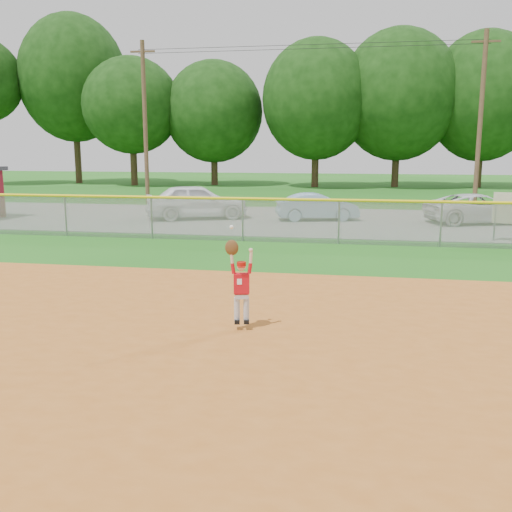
{
  "coord_description": "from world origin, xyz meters",
  "views": [
    {
      "loc": [
        3.89,
        -9.39,
        3.32
      ],
      "look_at": [
        1.91,
        1.83,
        1.1
      ],
      "focal_mm": 40.0,
      "sensor_mm": 36.0,
      "label": 1
    }
  ],
  "objects_px": {
    "car_white_a": "(197,201)",
    "ballplayer": "(240,282)",
    "car_white_b": "(479,209)",
    "car_blue": "(317,207)"
  },
  "relations": [
    {
      "from": "car_white_a",
      "to": "car_blue",
      "type": "bearing_deg",
      "value": -108.31
    },
    {
      "from": "car_white_a",
      "to": "ballplayer",
      "type": "height_order",
      "value": "ballplayer"
    },
    {
      "from": "car_blue",
      "to": "car_white_b",
      "type": "bearing_deg",
      "value": -102.87
    },
    {
      "from": "car_white_a",
      "to": "car_blue",
      "type": "relative_size",
      "value": 1.27
    },
    {
      "from": "car_blue",
      "to": "car_white_b",
      "type": "xyz_separation_m",
      "value": [
        6.9,
        0.2,
        0.03
      ]
    },
    {
      "from": "car_white_a",
      "to": "car_white_b",
      "type": "height_order",
      "value": "car_white_a"
    },
    {
      "from": "car_blue",
      "to": "ballplayer",
      "type": "bearing_deg",
      "value": 164.38
    },
    {
      "from": "car_white_a",
      "to": "ballplayer",
      "type": "relative_size",
      "value": 2.58
    },
    {
      "from": "car_white_b",
      "to": "ballplayer",
      "type": "relative_size",
      "value": 2.53
    },
    {
      "from": "car_blue",
      "to": "ballplayer",
      "type": "xyz_separation_m",
      "value": [
        -0.3,
        -15.69,
        0.28
      ]
    }
  ]
}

